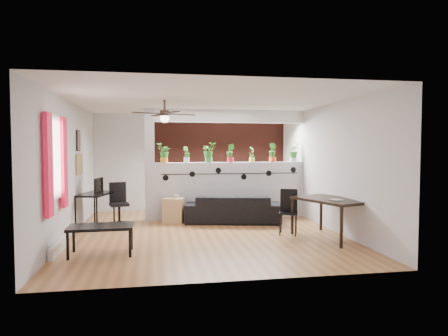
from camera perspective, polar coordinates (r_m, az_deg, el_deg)
The scene contains 28 objects.
room_shell at distance 7.99m, azimuth -2.73°, elevation 0.03°, with size 6.30×7.10×2.90m.
partition_wall at distance 9.64m, azimuth 0.92°, elevation -3.18°, with size 3.60×0.18×1.35m, color #BCBCC1.
ceiling_header at distance 9.61m, azimuth 0.93°, elevation 7.40°, with size 3.60×0.18×0.30m, color silver.
pier_column at distance 9.43m, azimuth -10.56°, elevation 0.44°, with size 0.22×0.20×2.60m, color #BCBCC1.
brick_panel at distance 11.04m, azimuth -0.48°, elevation 0.86°, with size 3.90×0.05×2.60m, color #A33F2F.
vine_decal at distance 9.51m, azimuth 1.03°, elevation -0.82°, with size 3.31×0.01×0.30m.
window_assembly at distance 6.91m, azimuth -22.99°, elevation 1.07°, with size 0.09×1.30×1.55m.
baseboard_heater at distance 7.09m, azimuth -22.62°, elevation -10.47°, with size 0.08×1.00×0.18m, color silver.
corkboard at distance 9.02m, azimuth -19.95°, elevation 0.51°, with size 0.03×0.60×0.45m, color #A0834D.
framed_art at distance 8.97m, azimuth -20.08°, elevation 3.69°, with size 0.03×0.34×0.44m.
ceiling_fan at distance 7.65m, azimuth -8.48°, elevation 7.48°, with size 1.19×1.19×0.43m.
potted_plant_0 at distance 9.42m, azimuth -8.56°, elevation 2.22°, with size 0.30×0.30×0.46m.
potted_plant_1 at distance 9.45m, azimuth -5.37°, elevation 2.02°, with size 0.20×0.17×0.38m.
potted_plant_2 at distance 9.50m, azimuth -2.20°, elevation 2.31°, with size 0.29×0.25×0.47m.
potted_plant_3 at distance 9.59m, azimuth 0.93°, elevation 2.23°, with size 0.29×0.27×0.44m.
potted_plant_4 at distance 9.70m, azimuth 3.99°, elevation 2.06°, with size 0.24×0.24×0.38m.
potted_plant_5 at distance 9.84m, azimuth 6.97°, elevation 2.30°, with size 0.28×0.30×0.47m.
potted_plant_6 at distance 10.00m, azimuth 9.87°, elevation 2.25°, with size 0.30×0.30×0.45m.
sofa at distance 9.14m, azimuth 1.33°, elevation -5.90°, with size 2.04×0.80×0.60m, color black.
cube_shelf at distance 9.20m, azimuth -7.18°, elevation -5.98°, with size 0.46×0.41×0.56m, color tan.
cup at distance 9.16m, azimuth -6.88°, elevation -3.96°, with size 0.12×0.12×0.09m, color gray.
computer_desk at distance 8.96m, azimuth -17.90°, elevation -3.86°, with size 0.78×1.12×0.74m.
monitor at distance 9.09m, azimuth -17.78°, elevation -2.77°, with size 0.05×0.30×0.17m, color black.
office_chair at distance 9.15m, azimuth -14.80°, elevation -5.33°, with size 0.48×0.48×0.91m.
dining_table at distance 7.76m, azimuth 14.96°, elevation -4.82°, with size 1.25×1.58×0.75m.
book at distance 7.43m, azimuth 15.24°, elevation -4.46°, with size 0.16×0.22×0.02m, color gray.
folding_chair at distance 8.02m, azimuth 9.20°, elevation -5.59°, with size 0.46×0.46×0.88m.
coffee_table at distance 6.70m, azimuth -17.17°, elevation -8.28°, with size 1.01×0.57×0.47m.
Camera 1 is at (-0.97, -7.92, 1.71)m, focal length 32.00 mm.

